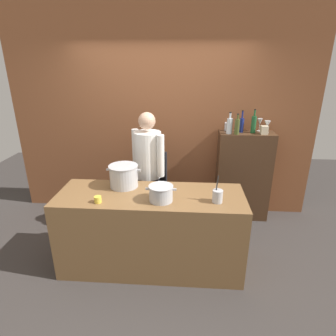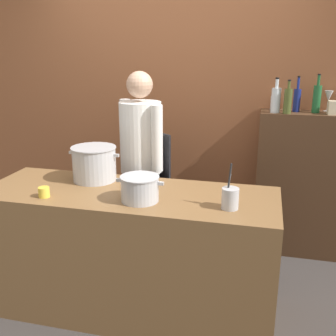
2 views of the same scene
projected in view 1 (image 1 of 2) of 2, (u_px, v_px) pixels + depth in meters
ground_plane at (152, 263)px, 3.30m from camera, size 8.00×8.00×0.00m
brick_back_panel at (162, 115)px, 4.07m from camera, size 4.40×0.10×3.00m
prep_counter at (151, 230)px, 3.14m from camera, size 2.00×0.70×0.90m
bar_cabinet at (243, 176)px, 4.10m from camera, size 0.76×0.32×1.30m
chef at (148, 167)px, 3.58m from camera, size 0.45×0.42×1.66m
stockpot_large at (124, 176)px, 3.13m from camera, size 0.39×0.33×0.25m
stockpot_small at (161, 193)px, 2.82m from camera, size 0.31×0.25×0.16m
utensil_crock at (217, 196)px, 2.80m from camera, size 0.10×0.10×0.28m
butter_jar at (98, 199)px, 2.80m from camera, size 0.07×0.07×0.07m
wine_bottle_clear at (229, 126)px, 3.78m from camera, size 0.08×0.08×0.29m
wine_bottle_green at (254, 124)px, 3.82m from camera, size 0.07×0.07×0.32m
wine_bottle_cobalt at (242, 125)px, 3.85m from camera, size 0.06×0.06×0.30m
wine_bottle_olive at (237, 126)px, 3.74m from camera, size 0.07×0.07×0.28m
wine_glass_wide at (260, 122)px, 3.90m from camera, size 0.07×0.07×0.18m
wine_glass_short at (267, 124)px, 3.81m from camera, size 0.08×0.08×0.17m
spice_tin_cream at (264, 130)px, 3.76m from camera, size 0.09×0.09×0.11m
spice_tin_silver at (227, 127)px, 3.96m from camera, size 0.07×0.07×0.11m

